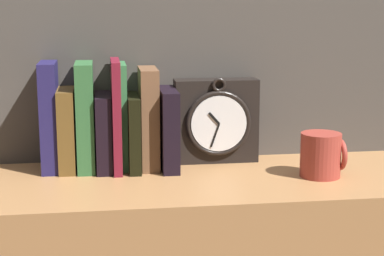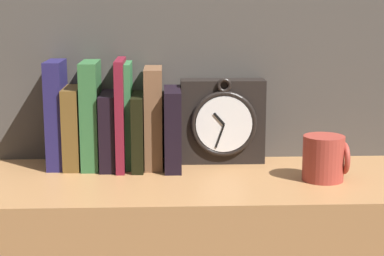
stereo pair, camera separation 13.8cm
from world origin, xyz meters
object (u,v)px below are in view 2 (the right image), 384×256
Objects in this scene: book_slot0_navy at (57,114)px; book_slot1_brown at (73,127)px; clock at (223,121)px; book_slot4_maroon at (121,114)px; book_slot2_green at (91,115)px; book_slot7_brown at (154,117)px; book_slot6_black at (138,131)px; book_slot3_black at (109,130)px; mug at (325,158)px; book_slot8_black at (173,128)px; book_slot5_green at (129,115)px.

book_slot1_brown is at bearing -5.51° from book_slot0_navy.
clock is 0.25m from book_slot4_maroon.
book_slot7_brown is (0.15, 0.00, -0.01)m from book_slot2_green.
book_slot6_black is (0.19, -0.01, -0.04)m from book_slot0_navy.
clock is 0.21m from book_slot6_black.
book_slot2_green is at bearing -2.45° from book_slot1_brown.
book_slot3_black reaches higher than mug.
book_slot0_navy is 1.33× the size of book_slot1_brown.
book_slot2_green is (-0.31, -0.03, 0.02)m from clock.
book_slot1_brown is at bearing 175.31° from book_slot3_black.
book_slot0_navy is at bearing 175.67° from book_slot6_black.
book_slot0_navy is 0.98× the size of book_slot4_maroon.
book_slot4_maroon is 1.37× the size of book_slot8_black.
mug is (0.57, -0.14, -0.05)m from book_slot1_brown.
clock is at bearing 10.53° from book_slot6_black.
clock is 1.13× the size of book_slot8_black.
book_slot4_maroon is 0.13m from book_slot8_black.
book_slot8_black reaches higher than book_slot6_black.
mug is (0.41, -0.13, -0.04)m from book_slot6_black.
book_slot2_green reaches higher than book_slot5_green.
book_slot4_maroon is 0.06m from book_slot6_black.
clock is at bearing 141.44° from mug.
book_slot8_black is at bearing -2.88° from book_slot3_black.
book_slot7_brown is (0.23, -0.01, -0.01)m from book_slot0_navy.
book_slot1_brown is 0.08m from book_slot3_black.
book_slot1_brown is 0.76× the size of book_slot2_green.
book_slot2_green is (0.04, -0.00, 0.03)m from book_slot1_brown.
clock is 0.13m from book_slot8_black.
clock reaches higher than book_slot6_black.
book_slot0_navy reaches higher than book_slot8_black.
book_slot2_green is 1.42× the size of book_slot3_black.
book_slot1_brown is 0.15m from book_slot6_black.
book_slot7_brown is at bearing -170.36° from clock.
book_slot2_green is at bearing -174.75° from clock.
book_slot4_maroon is 0.08m from book_slot7_brown.
mug is (0.61, -0.14, -0.08)m from book_slot0_navy.
clock is 0.90× the size of book_slot7_brown.
mug is (0.52, -0.14, -0.08)m from book_slot2_green.
book_slot5_green is 0.06m from book_slot7_brown.
book_slot5_green is at bearing 4.06° from book_slot2_green.
book_slot6_black is at bearing -34.86° from book_slot5_green.
book_slot5_green reaches higher than mug.
book_slot1_brown is 0.81× the size of book_slot7_brown.
book_slot4_maroon reaches higher than mug.
book_slot0_navy reaches higher than clock.
book_slot0_navy reaches higher than book_slot3_black.
book_slot0_navy is at bearing 174.49° from book_slot1_brown.
mug is at bearing -14.86° from book_slot2_green.
book_slot7_brown reaches higher than clock.
book_slot2_green is at bearing 176.23° from book_slot8_black.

